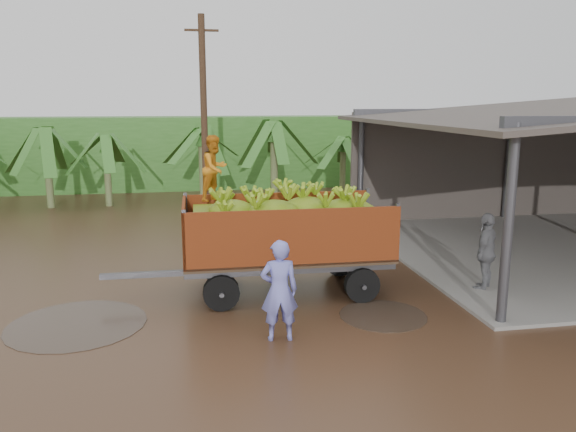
% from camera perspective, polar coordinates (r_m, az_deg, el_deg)
% --- Properties ---
extents(ground, '(100.00, 100.00, 0.00)m').
position_cam_1_polar(ground, '(14.05, -6.67, -6.65)').
color(ground, black).
rests_on(ground, ground).
extents(hedge_north, '(22.00, 3.00, 3.60)m').
position_cam_1_polar(hedge_north, '(29.47, -12.68, 6.30)').
color(hedge_north, '#2D661E').
rests_on(hedge_north, ground).
extents(banana_trailer, '(6.52, 2.34, 3.65)m').
position_cam_1_polar(banana_trailer, '(12.91, -0.35, -1.70)').
color(banana_trailer, '#9E3C16').
rests_on(banana_trailer, ground).
extents(man_blue, '(0.72, 0.49, 1.92)m').
position_cam_1_polar(man_blue, '(10.42, -0.89, -7.57)').
color(man_blue, '#7679D7').
rests_on(man_blue, ground).
extents(man_grey, '(1.10, 1.09, 1.87)m').
position_cam_1_polar(man_grey, '(13.86, 19.49, -3.49)').
color(man_grey, slate).
rests_on(man_grey, ground).
extents(utility_pole, '(1.20, 0.24, 7.37)m').
position_cam_1_polar(utility_pole, '(20.85, -8.52, 9.72)').
color(utility_pole, '#47301E').
rests_on(utility_pole, ground).
extents(banana_plants, '(24.12, 20.37, 4.44)m').
position_cam_1_polar(banana_plants, '(20.90, -23.48, 3.54)').
color(banana_plants, '#2D661E').
rests_on(banana_plants, ground).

